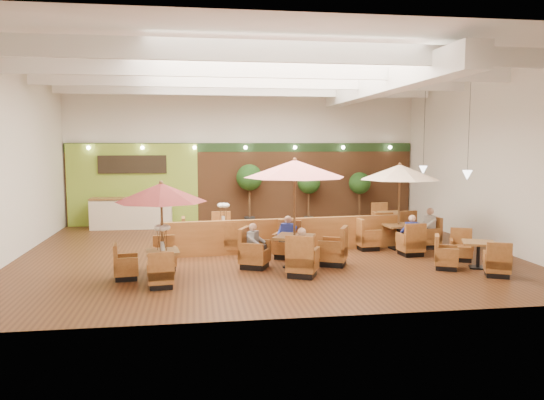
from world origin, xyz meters
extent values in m
plane|color=#381E0F|center=(0.00, 0.00, 0.00)|extent=(14.00, 14.00, 0.00)
cube|color=silver|center=(0.00, 6.00, 2.75)|extent=(14.00, 0.04, 5.50)
cube|color=silver|center=(0.00, -6.00, 2.75)|extent=(14.00, 0.04, 5.50)
cube|color=silver|center=(-7.00, 0.00, 2.75)|extent=(0.04, 12.00, 5.50)
cube|color=silver|center=(7.00, 0.00, 2.75)|extent=(0.04, 12.00, 5.50)
cube|color=white|center=(0.00, 0.00, 5.50)|extent=(14.00, 12.00, 0.04)
cube|color=brown|center=(0.00, 5.94, 1.60)|extent=(13.90, 0.10, 3.20)
cube|color=#1E3819|center=(0.00, 5.93, 3.05)|extent=(13.90, 0.12, 0.35)
cube|color=#89AD32|center=(-4.40, 5.88, 1.60)|extent=(5.00, 0.08, 3.20)
cube|color=black|center=(-4.40, 5.80, 2.40)|extent=(2.60, 0.08, 0.70)
cube|color=white|center=(3.50, 0.00, 4.95)|extent=(0.60, 11.00, 0.60)
cube|color=white|center=(0.00, -4.00, 5.15)|extent=(13.60, 0.12, 0.45)
cube|color=white|center=(0.00, -1.30, 5.15)|extent=(13.60, 0.12, 0.45)
cube|color=white|center=(0.00, 1.30, 5.15)|extent=(13.60, 0.12, 0.45)
cube|color=white|center=(0.00, 4.00, 5.15)|extent=(13.60, 0.12, 0.45)
cylinder|color=black|center=(5.80, -1.00, 3.90)|extent=(0.01, 0.01, 3.20)
cone|color=white|center=(5.80, -1.00, 2.30)|extent=(0.28, 0.28, 0.28)
cylinder|color=black|center=(5.80, 2.00, 3.90)|extent=(0.01, 0.01, 3.20)
cone|color=white|center=(5.80, 2.00, 2.30)|extent=(0.28, 0.28, 0.28)
sphere|color=#FFEAC6|center=(-6.00, 5.70, 3.05)|extent=(0.14, 0.14, 0.14)
sphere|color=#FFEAC6|center=(-4.00, 5.70, 3.05)|extent=(0.14, 0.14, 0.14)
sphere|color=#FFEAC6|center=(-2.00, 5.70, 3.05)|extent=(0.14, 0.14, 0.14)
sphere|color=#FFEAC6|center=(0.00, 5.70, 3.05)|extent=(0.14, 0.14, 0.14)
sphere|color=#FFEAC6|center=(2.00, 5.70, 3.05)|extent=(0.14, 0.14, 0.14)
sphere|color=#FFEAC6|center=(4.00, 5.70, 3.05)|extent=(0.14, 0.14, 0.14)
sphere|color=#FFEAC6|center=(6.00, 5.70, 3.05)|extent=(0.14, 0.14, 0.14)
cube|color=beige|center=(-4.40, 5.10, 0.55)|extent=(3.00, 0.70, 1.10)
cube|color=brown|center=(-4.40, 5.10, 1.15)|extent=(3.00, 0.75, 0.06)
cube|color=brown|center=(0.62, -0.07, 0.50)|extent=(7.24, 0.84, 1.00)
cube|color=brown|center=(-2.81, -2.66, 0.65)|extent=(0.85, 0.85, 0.05)
cylinder|color=black|center=(-2.81, -2.66, 0.33)|extent=(0.09, 0.09, 0.59)
cube|color=black|center=(-2.81, -2.66, 0.02)|extent=(0.45, 0.45, 0.04)
cube|color=brown|center=(-2.81, -3.52, 0.27)|extent=(0.62, 0.62, 0.29)
cube|color=brown|center=(-2.84, -3.75, 0.54)|extent=(0.56, 0.16, 0.63)
cube|color=brown|center=(-3.07, -3.55, 0.45)|extent=(0.13, 0.50, 0.25)
cube|color=brown|center=(-2.55, -3.48, 0.45)|extent=(0.13, 0.50, 0.25)
cube|color=black|center=(-2.81, -3.52, 0.06)|extent=(0.55, 0.55, 0.13)
cube|color=brown|center=(-2.81, -1.81, 0.27)|extent=(0.62, 0.62, 0.29)
cube|color=brown|center=(-2.78, -1.58, 0.54)|extent=(0.56, 0.16, 0.63)
cube|color=brown|center=(-2.55, -1.78, 0.45)|extent=(0.13, 0.50, 0.25)
cube|color=brown|center=(-3.07, -1.84, 0.45)|extent=(0.13, 0.50, 0.25)
cube|color=black|center=(-2.81, -1.81, 0.06)|extent=(0.55, 0.55, 0.13)
cube|color=brown|center=(-3.66, -2.66, 0.27)|extent=(0.62, 0.62, 0.29)
cube|color=brown|center=(-3.43, -2.69, 0.54)|extent=(0.16, 0.56, 0.63)
cube|color=brown|center=(-3.69, -2.40, 0.45)|extent=(0.50, 0.13, 0.25)
cube|color=brown|center=(-3.63, -2.92, 0.45)|extent=(0.50, 0.13, 0.25)
cube|color=black|center=(-3.66, -2.66, 0.06)|extent=(0.55, 0.55, 0.13)
cylinder|color=brown|center=(-2.81, -2.66, 1.12)|extent=(0.06, 0.06, 2.25)
cone|color=maroon|center=(-2.81, -2.66, 2.07)|extent=(2.16, 2.16, 0.45)
sphere|color=brown|center=(-2.81, -2.66, 2.30)|extent=(0.10, 0.10, 0.10)
cylinder|color=silver|center=(-2.81, -2.66, 0.78)|extent=(0.10, 0.10, 0.22)
cube|color=brown|center=(0.53, -1.96, 0.79)|extent=(1.24, 1.24, 0.07)
cylinder|color=black|center=(0.53, -1.96, 0.41)|extent=(0.11, 0.11, 0.73)
cube|color=black|center=(0.53, -1.96, 0.02)|extent=(0.66, 0.66, 0.04)
cube|color=brown|center=(0.53, -3.01, 0.33)|extent=(0.91, 0.91, 0.35)
cube|color=brown|center=(0.65, -3.27, 0.66)|extent=(0.67, 0.39, 0.77)
cube|color=brown|center=(0.24, -2.87, 0.55)|extent=(0.33, 0.59, 0.31)
cube|color=brown|center=(0.82, -3.14, 0.55)|extent=(0.33, 0.59, 0.31)
cube|color=black|center=(0.53, -3.01, 0.08)|extent=(0.80, 0.80, 0.15)
cube|color=brown|center=(0.53, -0.92, 0.33)|extent=(0.91, 0.91, 0.35)
cube|color=brown|center=(0.41, -0.66, 0.66)|extent=(0.67, 0.39, 0.77)
cube|color=brown|center=(0.82, -1.05, 0.55)|extent=(0.33, 0.59, 0.31)
cube|color=brown|center=(0.24, -0.78, 0.55)|extent=(0.33, 0.59, 0.31)
cube|color=black|center=(0.53, -0.92, 0.08)|extent=(0.80, 0.80, 0.15)
cube|color=brown|center=(-0.52, -1.96, 0.33)|extent=(0.91, 0.91, 0.35)
cube|color=brown|center=(-0.26, -1.84, 0.66)|extent=(0.39, 0.67, 0.77)
cube|color=brown|center=(-0.38, -1.67, 0.55)|extent=(0.59, 0.33, 0.31)
cube|color=brown|center=(-0.65, -2.25, 0.55)|extent=(0.59, 0.33, 0.31)
cube|color=black|center=(-0.52, -1.96, 0.08)|extent=(0.80, 0.80, 0.15)
cube|color=brown|center=(1.57, -1.96, 0.33)|extent=(0.91, 0.91, 0.35)
cube|color=brown|center=(1.31, -2.08, 0.66)|extent=(0.39, 0.67, 0.77)
cube|color=brown|center=(1.44, -2.25, 0.55)|extent=(0.59, 0.33, 0.31)
cube|color=brown|center=(1.71, -1.67, 0.55)|extent=(0.59, 0.33, 0.31)
cube|color=black|center=(1.57, -1.96, 0.08)|extent=(0.80, 0.80, 0.15)
cylinder|color=brown|center=(0.53, -1.96, 1.38)|extent=(0.06, 0.06, 2.75)
cone|color=#F07874|center=(0.53, -1.96, 2.57)|extent=(2.64, 2.64, 0.45)
sphere|color=brown|center=(0.53, -1.96, 2.80)|extent=(0.10, 0.10, 0.10)
cube|color=brown|center=(4.10, -0.12, 0.73)|extent=(0.91, 0.91, 0.06)
cylinder|color=black|center=(4.10, -0.12, 0.38)|extent=(0.10, 0.10, 0.67)
cube|color=black|center=(4.10, -0.12, 0.02)|extent=(0.48, 0.48, 0.04)
cube|color=brown|center=(4.10, -1.08, 0.30)|extent=(0.67, 0.67, 0.32)
cube|color=brown|center=(4.09, -1.34, 0.61)|extent=(0.63, 0.14, 0.71)
cube|color=brown|center=(3.81, -1.10, 0.51)|extent=(0.12, 0.56, 0.28)
cube|color=brown|center=(4.40, -1.06, 0.51)|extent=(0.12, 0.56, 0.28)
cube|color=black|center=(4.10, -1.08, 0.07)|extent=(0.59, 0.59, 0.14)
cube|color=brown|center=(4.10, 0.85, 0.30)|extent=(0.67, 0.67, 0.32)
cube|color=brown|center=(4.12, 1.11, 0.61)|extent=(0.63, 0.14, 0.71)
cube|color=brown|center=(4.40, 0.87, 0.51)|extent=(0.12, 0.56, 0.28)
cube|color=brown|center=(3.81, 0.83, 0.51)|extent=(0.12, 0.56, 0.28)
cube|color=black|center=(4.10, 0.85, 0.07)|extent=(0.59, 0.59, 0.14)
cube|color=brown|center=(3.14, -0.12, 0.30)|extent=(0.67, 0.67, 0.32)
cube|color=brown|center=(3.40, -0.13, 0.61)|extent=(0.14, 0.63, 0.71)
cube|color=brown|center=(3.12, 0.18, 0.51)|extent=(0.56, 0.12, 0.28)
cube|color=brown|center=(3.16, -0.41, 0.51)|extent=(0.56, 0.12, 0.28)
cube|color=black|center=(3.14, -0.12, 0.07)|extent=(0.59, 0.59, 0.14)
cube|color=brown|center=(5.07, -0.12, 0.30)|extent=(0.67, 0.67, 0.32)
cube|color=brown|center=(4.81, -0.10, 0.61)|extent=(0.14, 0.63, 0.71)
cube|color=brown|center=(5.09, -0.41, 0.51)|extent=(0.56, 0.12, 0.28)
cube|color=brown|center=(5.05, 0.18, 0.51)|extent=(0.56, 0.12, 0.28)
cube|color=black|center=(5.07, -0.12, 0.07)|extent=(0.59, 0.59, 0.14)
cylinder|color=brown|center=(4.10, -0.12, 1.27)|extent=(0.06, 0.06, 2.54)
cone|color=beige|center=(4.10, -0.12, 2.36)|extent=(2.44, 2.44, 0.45)
sphere|color=brown|center=(4.10, -0.12, 2.59)|extent=(0.10, 0.10, 0.10)
cube|color=brown|center=(-1.16, 0.95, 0.73)|extent=(0.88, 0.88, 0.06)
cylinder|color=black|center=(-1.16, 0.95, 0.37)|extent=(0.10, 0.10, 0.67)
cube|color=black|center=(-1.16, 0.95, 0.02)|extent=(0.47, 0.47, 0.04)
cube|color=brown|center=(-1.16, -0.01, 0.30)|extent=(0.64, 0.64, 0.32)
cube|color=brown|center=(-1.17, -0.27, 0.61)|extent=(0.63, 0.12, 0.71)
cube|color=brown|center=(-1.45, -0.02, 0.51)|extent=(0.10, 0.56, 0.28)
cube|color=brown|center=(-0.87, 0.00, 0.51)|extent=(0.10, 0.56, 0.28)
cube|color=black|center=(-1.16, -0.01, 0.07)|extent=(0.57, 0.57, 0.14)
cube|color=brown|center=(-1.16, 1.91, 0.30)|extent=(0.64, 0.64, 0.32)
cube|color=brown|center=(-1.15, 2.18, 0.61)|extent=(0.63, 0.12, 0.71)
cube|color=brown|center=(-0.87, 1.92, 0.51)|extent=(0.10, 0.56, 0.28)
cube|color=brown|center=(-1.45, 1.90, 0.51)|extent=(0.10, 0.56, 0.28)
cube|color=black|center=(-1.16, 1.91, 0.07)|extent=(0.57, 0.57, 0.14)
cube|color=brown|center=(-2.12, 0.95, 0.30)|extent=(0.64, 0.64, 0.32)
cube|color=brown|center=(-1.86, 0.94, 0.61)|extent=(0.12, 0.63, 0.71)
cube|color=brown|center=(-2.13, 1.25, 0.51)|extent=(0.56, 0.10, 0.28)
cube|color=brown|center=(-2.11, 0.66, 0.51)|extent=(0.56, 0.10, 0.28)
cube|color=black|center=(-2.12, 0.95, 0.07)|extent=(0.57, 0.57, 0.14)
cylinder|color=silver|center=(-1.16, 0.95, 0.87)|extent=(0.10, 0.10, 0.22)
cube|color=brown|center=(5.20, -2.81, 0.67)|extent=(1.04, 1.04, 0.06)
cylinder|color=black|center=(5.20, -2.81, 0.34)|extent=(0.09, 0.09, 0.61)
cube|color=black|center=(5.20, -2.81, 0.02)|extent=(0.55, 0.55, 0.04)
cube|color=brown|center=(5.20, -3.68, 0.28)|extent=(0.76, 0.76, 0.30)
cube|color=brown|center=(5.30, -3.90, 0.55)|extent=(0.56, 0.32, 0.65)
cube|color=brown|center=(4.96, -3.57, 0.46)|extent=(0.27, 0.49, 0.26)
cube|color=brown|center=(5.45, -3.79, 0.46)|extent=(0.27, 0.49, 0.26)
cube|color=black|center=(5.20, -3.68, 0.06)|extent=(0.67, 0.67, 0.13)
cube|color=brown|center=(5.20, -1.93, 0.28)|extent=(0.76, 0.76, 0.30)
cube|color=brown|center=(5.10, -1.71, 0.55)|extent=(0.56, 0.32, 0.65)
cube|color=brown|center=(5.45, -2.04, 0.46)|extent=(0.27, 0.49, 0.26)
cube|color=brown|center=(4.96, -1.82, 0.46)|extent=(0.27, 0.49, 0.26)
cube|color=black|center=(5.20, -1.93, 0.06)|extent=(0.67, 0.67, 0.13)
cube|color=brown|center=(4.33, -2.81, 0.28)|extent=(0.76, 0.76, 0.30)
cube|color=brown|center=(4.54, -2.71, 0.55)|extent=(0.32, 0.56, 0.65)
cube|color=brown|center=(4.43, -2.56, 0.46)|extent=(0.49, 0.27, 0.26)
cube|color=brown|center=(4.22, -3.05, 0.46)|extent=(0.49, 0.27, 0.26)
cube|color=black|center=(4.33, -2.81, 0.06)|extent=(0.67, 0.67, 0.13)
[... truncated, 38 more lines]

